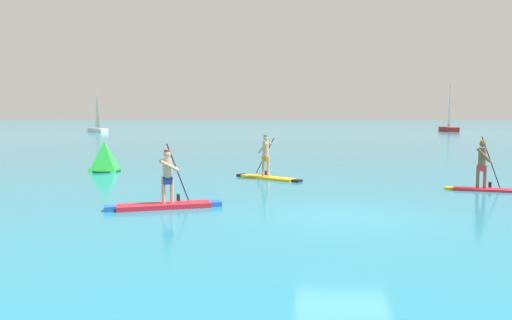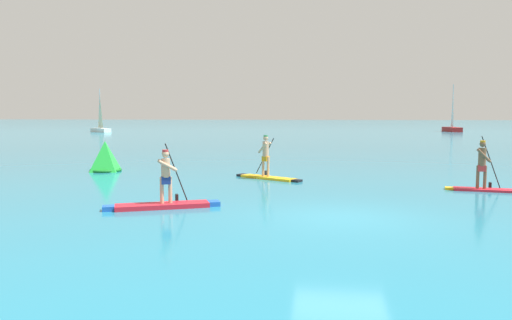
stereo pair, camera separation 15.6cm
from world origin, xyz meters
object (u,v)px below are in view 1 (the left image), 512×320
Objects in this scene: race_marker_buoy at (105,158)px; paddleboarder_mid_center at (267,168)px; paddleboarder_far_right at (486,177)px; sailboat_left_horizon at (98,126)px; sailboat_right_horizon at (449,126)px; paddleboarder_near_left at (166,197)px.

paddleboarder_mid_center is at bearing -12.20° from race_marker_buoy.
paddleboarder_far_right is 1.66× the size of race_marker_buoy.
paddleboarder_far_right is 0.44× the size of sailboat_left_horizon.
race_marker_buoy is 0.27× the size of sailboat_left_horizon.
sailboat_left_horizon is (-30.64, 50.07, 0.52)m from paddleboarder_mid_center.
sailboat_left_horizon is 54.06m from sailboat_right_horizon.
race_marker_buoy is at bearing -31.50° from sailboat_right_horizon.
paddleboarder_far_right is at bearing 1.27° from paddleboarder_near_left.
paddleboarder_near_left is at bearing -24.23° from sailboat_right_horizon.
paddleboarder_far_right is 16.48m from race_marker_buoy.
sailboat_left_horizon is at bearing 115.15° from race_marker_buoy.
race_marker_buoy is (-7.93, 1.72, 0.22)m from paddleboarder_mid_center.
paddleboarder_near_left is 0.44× the size of sailboat_right_horizon.
paddleboarder_mid_center is 8.37m from paddleboarder_far_right.
sailboat_right_horizon reaches higher than paddleboarder_far_right.
sailboat_left_horizon reaches higher than paddleboarder_near_left.
paddleboarder_near_left is 11.29m from paddleboarder_far_right.
paddleboarder_mid_center is 1.03× the size of paddleboarder_far_right.
paddleboarder_mid_center is 0.40× the size of sailboat_right_horizon.
sailboat_right_horizon reaches higher than paddleboarder_mid_center.
sailboat_right_horizon is (14.50, 62.00, 0.46)m from paddleboarder_far_right.
race_marker_buoy is (-5.66, 8.56, 0.34)m from paddleboarder_near_left.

